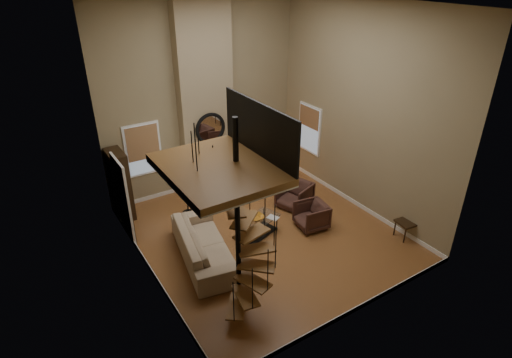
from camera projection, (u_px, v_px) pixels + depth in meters
ground at (264, 233)px, 10.81m from camera, size 6.00×6.50×0.01m
back_wall at (203, 98)px, 11.95m from camera, size 6.00×0.02×5.50m
front_wall at (371, 193)px, 7.10m from camera, size 6.00×0.02×5.50m
left_wall at (136, 164)px, 8.10m from camera, size 0.02×6.50×5.50m
right_wall at (361, 111)px, 10.95m from camera, size 0.02×6.50×5.50m
ceiling at (267, 3)px, 8.25m from camera, size 6.00×6.50×0.01m
baseboard_back at (208, 181)px, 13.20m from camera, size 6.00×0.02×0.12m
baseboard_front at (354, 310)px, 8.36m from camera, size 6.00×0.02×0.12m
baseboard_left at (153, 272)px, 9.36m from camera, size 0.02×6.50×0.12m
baseboard_right at (350, 199)px, 12.20m from camera, size 0.02×6.50×0.12m
chimney_breast at (205, 100)px, 11.81m from camera, size 1.60×0.38×5.50m
hearth at (218, 191)px, 12.72m from camera, size 1.50×0.60×0.04m
firebox at (213, 172)px, 12.69m from camera, size 0.95×0.02×0.72m
mantel at (213, 155)px, 12.35m from camera, size 1.70×0.18×0.06m
mirror_frame at (210, 129)px, 12.02m from camera, size 0.94×0.10×0.94m
mirror_disc at (210, 129)px, 12.03m from camera, size 0.80×0.01×0.80m
vase_left at (195, 154)px, 12.05m from camera, size 0.24×0.24×0.25m
vase_right at (230, 146)px, 12.60m from camera, size 0.20×0.20×0.21m
window_back at (143, 149)px, 11.56m from camera, size 1.02×0.06×1.52m
window_right at (309, 128)px, 12.95m from camera, size 0.06×1.02×1.52m
entry_door at (124, 199)px, 10.26m from camera, size 0.10×1.05×2.16m
loft at (223, 164)px, 6.99m from camera, size 1.70×2.20×1.09m
spiral_stair at (238, 231)px, 7.80m from camera, size 1.47×1.47×4.06m
hutch at (120, 185)px, 11.14m from camera, size 0.40×0.85×1.90m
sofa at (204, 244)px, 9.74m from camera, size 1.49×2.76×0.77m
armchair_near at (296, 194)px, 11.87m from camera, size 1.09×1.07×0.78m
armchair_far at (314, 215)px, 10.91m from camera, size 0.87×0.85×0.69m
coffee_table at (258, 225)px, 10.61m from camera, size 1.31×0.93×0.45m
bowl at (257, 217)px, 10.55m from camera, size 0.38×0.38×0.09m
book at (272, 218)px, 10.58m from camera, size 0.30×0.34×0.03m
floor_lamp at (184, 167)px, 11.00m from camera, size 0.37×0.37×1.70m
accent_lamp at (250, 169)px, 13.56m from camera, size 0.13×0.13×0.48m
side_chair at (410, 219)px, 10.45m from camera, size 0.51×0.51×0.98m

